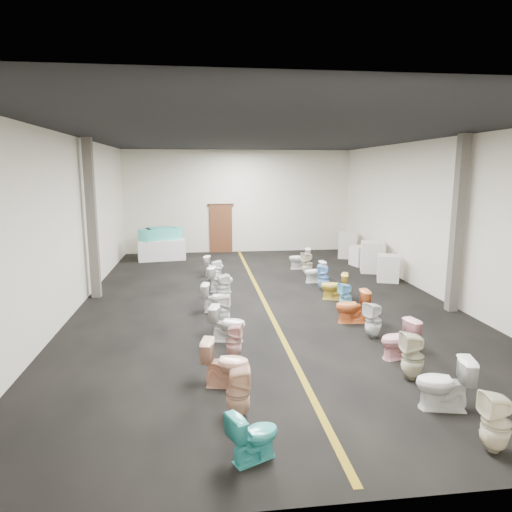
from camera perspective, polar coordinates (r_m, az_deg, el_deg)
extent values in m
plane|color=black|center=(12.90, 0.95, -5.59)|extent=(16.00, 16.00, 0.00)
plane|color=black|center=(12.42, 1.02, 14.77)|extent=(16.00, 16.00, 0.00)
plane|color=beige|center=(20.38, -2.20, 6.81)|extent=(10.00, 0.00, 10.00)
plane|color=beige|center=(4.80, 14.61, -6.09)|extent=(10.00, 0.00, 10.00)
plane|color=beige|center=(12.76, -21.90, 3.78)|extent=(0.00, 16.00, 16.00)
plane|color=beige|center=(14.06, 21.66, 4.36)|extent=(0.00, 16.00, 16.00)
cube|color=olive|center=(12.90, 0.95, -5.58)|extent=(0.12, 15.60, 0.01)
cube|color=#562D19|center=(20.39, -4.41, 3.40)|extent=(1.00, 0.10, 2.10)
cube|color=#331C11|center=(20.29, -4.45, 6.40)|extent=(1.15, 0.08, 0.10)
cube|color=#59544C|center=(13.67, -19.83, 4.32)|extent=(0.25, 0.25, 4.50)
cube|color=#59544C|center=(12.64, 23.90, 3.58)|extent=(0.25, 0.25, 4.50)
cube|color=white|center=(19.10, -11.75, 0.80)|extent=(1.99, 1.22, 0.83)
cube|color=#47CCB7|center=(19.01, -11.82, 2.68)|extent=(1.36, 1.08, 0.50)
cylinder|color=#47CCB7|center=(18.83, -13.55, 2.54)|extent=(0.66, 0.66, 0.50)
cylinder|color=#47CCB7|center=(19.20, -10.12, 2.82)|extent=(0.66, 0.66, 0.50)
cube|color=teal|center=(18.98, -11.84, 3.28)|extent=(1.10, 0.81, 0.20)
cube|color=white|center=(15.65, 16.18, -1.47)|extent=(0.88, 0.88, 0.87)
cube|color=silver|center=(16.90, 14.34, -0.13)|extent=(0.99, 0.99, 1.09)
cube|color=silver|center=(17.98, 12.99, 0.03)|extent=(0.81, 0.81, 0.76)
cube|color=silver|center=(19.46, 11.39, 1.32)|extent=(0.95, 0.95, 1.05)
imported|color=teal|center=(6.14, -0.26, -21.47)|extent=(0.76, 0.62, 0.68)
imported|color=#D9A88A|center=(7.00, -2.25, -16.69)|extent=(0.38, 0.37, 0.78)
imported|color=#E7AC8D|center=(7.92, -3.82, -13.21)|extent=(0.87, 0.60, 0.81)
imported|color=#DBA39C|center=(9.02, -2.79, -10.57)|extent=(0.38, 0.38, 0.68)
imported|color=silver|center=(9.86, -3.54, -8.42)|extent=(0.84, 0.61, 0.77)
imported|color=silver|center=(10.81, -4.15, -6.75)|extent=(0.40, 0.39, 0.76)
imported|color=white|center=(11.84, -4.99, -5.23)|extent=(0.80, 0.56, 0.75)
imported|color=silver|center=(12.84, -4.22, -3.96)|extent=(0.44, 0.43, 0.75)
imported|color=white|center=(13.77, -4.41, -2.94)|extent=(0.84, 0.63, 0.76)
imported|color=white|center=(14.85, -5.08, -1.98)|extent=(0.41, 0.40, 0.75)
imported|color=white|center=(15.90, -5.27, -1.25)|extent=(0.77, 0.61, 0.69)
imported|color=beige|center=(6.97, 27.79, -17.94)|extent=(0.40, 0.39, 0.82)
imported|color=white|center=(7.74, 22.44, -14.52)|extent=(0.90, 0.64, 0.84)
imported|color=beige|center=(8.55, 19.00, -11.78)|extent=(0.41, 0.40, 0.86)
imported|color=#F9AEB6|center=(9.40, 17.44, -9.92)|extent=(0.82, 0.58, 0.76)
imported|color=silver|center=(10.34, 14.46, -7.78)|extent=(0.46, 0.46, 0.80)
imported|color=orange|center=(11.22, 11.94, -6.18)|extent=(0.81, 0.49, 0.81)
imported|color=#77C8ED|center=(12.18, 11.12, -5.00)|extent=(0.39, 0.38, 0.73)
imported|color=yellow|center=(13.10, 9.73, -3.74)|extent=(0.85, 0.64, 0.77)
imported|color=#7DBAF6|center=(14.04, 8.46, -2.68)|extent=(0.48, 0.48, 0.80)
imported|color=white|center=(14.99, 7.34, -1.99)|extent=(0.72, 0.46, 0.70)
imported|color=beige|center=(16.00, 6.43, -0.97)|extent=(0.47, 0.46, 0.81)
imported|color=white|center=(16.97, 5.48, -0.30)|extent=(0.86, 0.59, 0.80)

